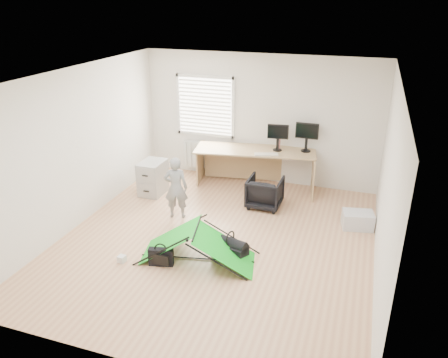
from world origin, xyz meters
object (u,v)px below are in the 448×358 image
(person, at_px, (176,188))
(duffel_bag, at_px, (230,250))
(filing_cabinet, at_px, (153,178))
(monitor_right, at_px, (306,141))
(monitor_left, at_px, (278,141))
(office_chair, at_px, (265,192))
(storage_crate, at_px, (358,220))
(desk, at_px, (255,169))
(kite, at_px, (197,244))
(thermos, at_px, (279,143))
(laptop_bag, at_px, (161,257))

(person, distance_m, duffel_bag, 1.70)
(filing_cabinet, relative_size, monitor_right, 1.50)
(filing_cabinet, bearing_deg, monitor_left, 24.84)
(office_chair, distance_m, storage_crate, 1.77)
(monitor_right, distance_m, office_chair, 1.41)
(monitor_right, xyz_separation_m, person, (-1.99, -1.97, -0.47))
(desk, height_order, person, person)
(kite, bearing_deg, monitor_right, 58.52)
(desk, bearing_deg, filing_cabinet, -162.41)
(thermos, bearing_deg, person, -126.61)
(thermos, height_order, storage_crate, thermos)
(duffel_bag, bearing_deg, storage_crate, 55.45)
(filing_cabinet, distance_m, monitor_right, 3.19)
(monitor_right, height_order, laptop_bag, monitor_right)
(desk, height_order, thermos, thermos)
(kite, distance_m, storage_crate, 2.92)
(kite, bearing_deg, thermos, 67.83)
(thermos, distance_m, office_chair, 1.22)
(filing_cabinet, bearing_deg, desk, 27.41)
(filing_cabinet, height_order, person, person)
(duffel_bag, bearing_deg, laptop_bag, -134.90)
(office_chair, xyz_separation_m, storage_crate, (1.74, -0.29, -0.15))
(desk, bearing_deg, office_chair, -72.17)
(monitor_right, bearing_deg, storage_crate, -48.25)
(thermos, bearing_deg, duffel_bag, -92.18)
(thermos, bearing_deg, office_chair, -91.10)
(filing_cabinet, xyz_separation_m, person, (0.88, -0.78, 0.24))
(monitor_left, height_order, laptop_bag, monitor_left)
(monitor_left, xyz_separation_m, kite, (-0.56, -3.02, -0.76))
(laptop_bag, bearing_deg, filing_cabinet, 106.54)
(office_chair, bearing_deg, filing_cabinet, 4.39)
(monitor_left, relative_size, duffel_bag, 0.79)
(office_chair, bearing_deg, duffel_bag, 88.21)
(filing_cabinet, distance_m, thermos, 2.66)
(kite, bearing_deg, laptop_bag, -157.87)
(laptop_bag, bearing_deg, storage_crate, 24.90)
(filing_cabinet, height_order, kite, filing_cabinet)
(kite, xyz_separation_m, duffel_bag, (0.45, 0.23, -0.16))
(desk, distance_m, kite, 2.93)
(filing_cabinet, distance_m, person, 1.20)
(thermos, relative_size, person, 0.23)
(laptop_bag, bearing_deg, monitor_left, 59.98)
(person, bearing_deg, office_chair, -162.84)
(office_chair, relative_size, storage_crate, 1.25)
(monitor_right, xyz_separation_m, storage_crate, (1.16, -1.33, -0.91))
(thermos, distance_m, duffel_bag, 3.02)
(office_chair, relative_size, duffel_bag, 1.21)
(desk, height_order, monitor_left, monitor_left)
(storage_crate, bearing_deg, monitor_left, 145.01)
(person, xyz_separation_m, laptop_bag, (0.41, -1.50, -0.44))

